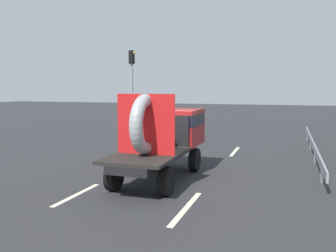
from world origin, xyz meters
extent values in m
plane|color=#28282B|center=(0.00, 0.00, 0.00)|extent=(120.00, 120.00, 0.00)
cylinder|color=black|center=(-0.97, 1.47, 0.44)|extent=(0.28, 0.88, 0.88)
cylinder|color=black|center=(0.73, 1.47, 0.44)|extent=(0.28, 0.88, 0.88)
cylinder|color=black|center=(-0.97, -1.85, 0.44)|extent=(0.28, 0.88, 0.88)
cylinder|color=black|center=(0.73, -1.85, 0.44)|extent=(0.28, 0.88, 0.88)
cube|color=black|center=(-0.12, -0.19, 0.87)|extent=(1.30, 5.31, 0.25)
cube|color=maroon|center=(-0.12, 1.47, 1.67)|extent=(2.00, 1.99, 1.35)
cube|color=black|center=(-0.12, 1.42, 1.97)|extent=(2.02, 1.89, 0.44)
cube|color=black|center=(-0.12, -1.18, 1.05)|extent=(2.00, 3.32, 0.10)
cube|color=black|center=(-0.12, 0.43, 1.65)|extent=(1.80, 0.08, 1.10)
torus|color=#9E9EA3|center=(-0.12, -1.33, 2.04)|extent=(0.41, 1.88, 1.88)
cube|color=red|center=(-0.12, -1.33, 2.04)|extent=(1.90, 0.03, 1.88)
cylinder|color=black|center=(-4.32, 11.60, 0.33)|extent=(0.22, 0.65, 0.65)
cylinder|color=black|center=(-2.73, 11.60, 0.33)|extent=(0.22, 0.65, 0.65)
cylinder|color=black|center=(-4.32, 8.86, 0.33)|extent=(0.22, 0.65, 0.65)
cylinder|color=black|center=(-2.73, 8.86, 0.33)|extent=(0.22, 0.65, 0.65)
cube|color=#194C99|center=(-3.52, 10.23, 0.61)|extent=(1.84, 4.29, 0.56)
cube|color=black|center=(-3.52, 10.13, 1.14)|extent=(1.66, 2.40, 0.51)
cylinder|color=gray|center=(-6.25, 11.04, 2.42)|extent=(0.16, 0.16, 4.83)
cube|color=black|center=(-6.25, 11.04, 5.28)|extent=(0.30, 0.36, 0.90)
sphere|color=yellow|center=(-6.08, 11.04, 5.56)|extent=(0.20, 0.20, 0.20)
cube|color=gray|center=(5.19, 6.15, 0.55)|extent=(0.06, 13.21, 0.32)
cylinder|color=slate|center=(5.19, 1.20, 0.28)|extent=(0.10, 0.10, 0.55)
cylinder|color=slate|center=(5.19, 4.50, 0.28)|extent=(0.10, 0.10, 0.55)
cylinder|color=slate|center=(5.19, 7.80, 0.28)|extent=(0.10, 0.10, 0.55)
cylinder|color=slate|center=(5.19, 11.11, 0.28)|extent=(0.10, 0.10, 0.55)
cube|color=beige|center=(-1.82, -2.60, 0.00)|extent=(0.16, 2.37, 0.01)
cube|color=beige|center=(-1.82, 5.87, 0.00)|extent=(0.16, 2.23, 0.01)
cube|color=beige|center=(1.58, -2.68, 0.00)|extent=(0.16, 2.82, 0.01)
cube|color=beige|center=(1.58, 6.19, 0.00)|extent=(0.16, 2.66, 0.01)
camera|label=1|loc=(4.04, -11.37, 3.14)|focal=37.72mm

